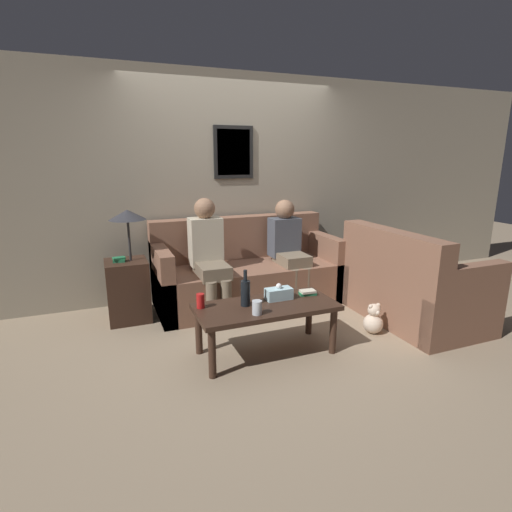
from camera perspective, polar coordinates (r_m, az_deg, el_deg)
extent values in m
plane|color=gray|center=(4.27, 1.19, -8.77)|extent=(16.00, 16.00, 0.00)
cube|color=#9E937F|center=(4.87, -3.32, 9.86)|extent=(9.00, 0.06, 2.60)
cube|color=black|center=(4.82, -3.23, 14.58)|extent=(0.48, 0.02, 0.60)
cube|color=#B7CCB2|center=(4.81, -3.19, 14.58)|extent=(0.40, 0.01, 0.52)
cube|color=brown|center=(4.60, -1.07, -3.98)|extent=(2.08, 0.88, 0.46)
cube|color=brown|center=(4.78, -2.53, 2.71)|extent=(2.08, 0.20, 0.50)
cube|color=brown|center=(4.32, -13.23, -3.63)|extent=(0.14, 0.88, 0.74)
cube|color=brown|center=(4.97, 9.46, -1.12)|extent=(0.14, 0.88, 0.74)
cube|color=brown|center=(4.47, 21.62, -5.56)|extent=(0.88, 1.37, 0.46)
cube|color=brown|center=(4.11, 18.79, 0.06)|extent=(0.20, 1.37, 0.50)
cube|color=brown|center=(4.03, 27.74, -6.25)|extent=(0.88, 0.14, 0.74)
cube|color=brown|center=(4.87, 16.87, -1.88)|extent=(0.88, 0.14, 0.74)
cube|color=#382319|center=(3.39, 1.46, -7.29)|extent=(1.19, 0.54, 0.04)
cylinder|color=#382319|center=(3.14, -6.29, -13.68)|extent=(0.06, 0.06, 0.40)
cylinder|color=#382319|center=(3.54, 10.96, -10.49)|extent=(0.06, 0.06, 0.40)
cylinder|color=#382319|center=(3.51, -8.19, -10.61)|extent=(0.06, 0.06, 0.40)
cylinder|color=#382319|center=(3.87, 7.58, -8.15)|extent=(0.06, 0.06, 0.40)
cube|color=#382319|center=(4.32, -17.81, -4.72)|extent=(0.41, 0.41, 0.63)
cylinder|color=#262628|center=(4.19, -17.66, 2.29)|extent=(0.02, 0.02, 0.44)
cone|color=#2D2D33|center=(4.15, -17.92, 5.64)|extent=(0.36, 0.36, 0.10)
cube|color=#237547|center=(4.21, -18.97, -0.61)|extent=(0.12, 0.10, 0.03)
cube|color=#237547|center=(4.20, -18.99, -0.29)|extent=(0.13, 0.10, 0.02)
cylinder|color=black|center=(3.33, -1.52, -5.35)|extent=(0.08, 0.08, 0.22)
cylinder|color=black|center=(3.28, -1.54, -2.80)|extent=(0.03, 0.03, 0.09)
cylinder|color=silver|center=(3.17, 0.15, -7.38)|extent=(0.08, 0.08, 0.11)
cube|color=#237547|center=(3.64, 7.38, -5.35)|extent=(0.16, 0.10, 0.02)
cube|color=beige|center=(3.63, 7.39, -5.02)|extent=(0.14, 0.10, 0.02)
cylinder|color=red|center=(3.33, -7.94, -6.37)|extent=(0.07, 0.07, 0.12)
cube|color=silver|center=(3.50, 3.27, -5.41)|extent=(0.23, 0.12, 0.10)
sphere|color=white|center=(3.47, 3.28, -4.32)|extent=(0.05, 0.05, 0.05)
cube|color=#756651|center=(4.14, -6.29, -2.02)|extent=(0.31, 0.46, 0.14)
cylinder|color=#756651|center=(4.01, -6.35, -6.87)|extent=(0.11, 0.11, 0.46)
cylinder|color=#756651|center=(4.05, -4.25, -6.60)|extent=(0.11, 0.11, 0.46)
cube|color=beige|center=(4.30, -7.21, 2.05)|extent=(0.34, 0.22, 0.51)
sphere|color=#8C664C|center=(4.24, -7.35, 6.75)|extent=(0.22, 0.22, 0.22)
cube|color=#756651|center=(4.54, 5.16, -0.54)|extent=(0.31, 0.42, 0.14)
cylinder|color=#756651|center=(4.41, 5.43, -4.83)|extent=(0.11, 0.11, 0.46)
cylinder|color=#756651|center=(4.48, 7.18, -4.57)|extent=(0.11, 0.11, 0.46)
cube|color=#474C56|center=(4.68, 4.06, 2.73)|extent=(0.34, 0.22, 0.45)
sphere|color=#8C664C|center=(4.62, 4.13, 6.67)|extent=(0.22, 0.22, 0.22)
sphere|color=beige|center=(4.05, 16.39, -9.24)|extent=(0.19, 0.19, 0.19)
sphere|color=beige|center=(4.00, 16.52, -7.42)|extent=(0.12, 0.12, 0.12)
sphere|color=beige|center=(3.96, 16.07, -6.94)|extent=(0.04, 0.04, 0.04)
sphere|color=beige|center=(4.01, 17.06, -6.74)|extent=(0.04, 0.04, 0.04)
sphere|color=#FFEAD1|center=(3.97, 16.96, -7.73)|extent=(0.05, 0.05, 0.05)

